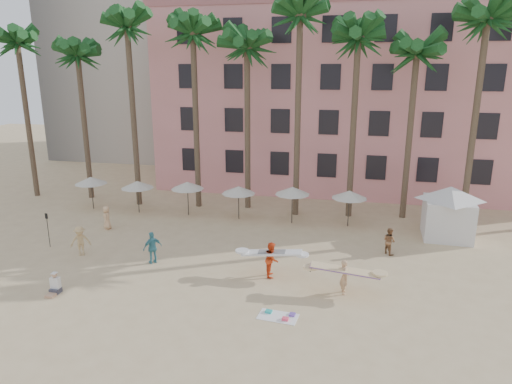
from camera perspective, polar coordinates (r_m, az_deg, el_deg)
The scene contains 11 objects.
ground at distance 22.92m, azimuth -7.56°, elevation -13.43°, with size 120.00×120.00×0.00m, color #D1B789.
pink_hotel at distance 44.93m, azimuth 12.27°, elevation 11.25°, with size 35.00×14.00×16.00m, color pink.
palm_row at distance 34.51m, azimuth 1.24°, elevation 18.68°, with size 44.40×5.40×16.30m.
umbrella_row at distance 34.03m, azimuth -5.47°, elevation 0.58°, with size 22.50×2.70×2.73m.
cabana at distance 32.48m, azimuth 22.96°, elevation -1.81°, with size 4.69×4.69×3.50m.
beach_towel at distance 21.55m, azimuth 2.91°, elevation -15.21°, with size 1.90×1.19×0.14m.
carrier_yellow at distance 23.44m, azimuth 11.01°, elevation -10.10°, with size 3.39×0.75×1.81m.
carrier_white at distance 24.85m, azimuth 1.98°, elevation -8.28°, with size 3.28×1.04×1.92m.
beachgoers at distance 28.55m, azimuth -11.10°, elevation -5.63°, with size 19.90×5.74×1.91m.
paddle at distance 31.35m, azimuth -24.61°, elevation -3.86°, with size 0.18×0.04×2.23m.
seated_man at distance 25.42m, azimuth -23.85°, elevation -10.73°, with size 0.48×0.83×1.08m.
Camera 1 is at (7.04, -18.83, 11.01)m, focal length 32.00 mm.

